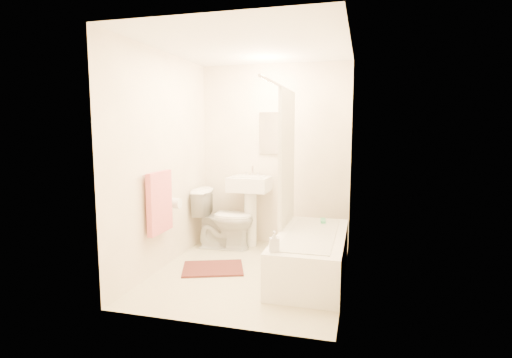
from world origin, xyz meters
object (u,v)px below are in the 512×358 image
(toilet, at_px, (224,219))
(bath_mat, at_px, (213,268))
(sink, at_px, (250,209))
(soap_bottle, at_px, (274,241))
(bathtub, at_px, (311,255))

(toilet, height_order, bath_mat, toilet)
(sink, relative_size, soap_bottle, 5.39)
(toilet, relative_size, bathtub, 0.49)
(bathtub, distance_m, soap_bottle, 0.79)
(toilet, height_order, soap_bottle, toilet)
(toilet, distance_m, soap_bottle, 1.70)
(bath_mat, bearing_deg, soap_bottle, -34.79)
(toilet, relative_size, sink, 0.77)
(toilet, relative_size, soap_bottle, 4.14)
(bath_mat, distance_m, soap_bottle, 1.14)
(toilet, xyz_separation_m, soap_bottle, (0.98, -1.38, 0.16))
(sink, xyz_separation_m, soap_bottle, (0.67, -1.53, 0.04))
(toilet, xyz_separation_m, bath_mat, (0.15, -0.81, -0.37))
(sink, bearing_deg, soap_bottle, -65.34)
(bathtub, bearing_deg, bath_mat, -174.45)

